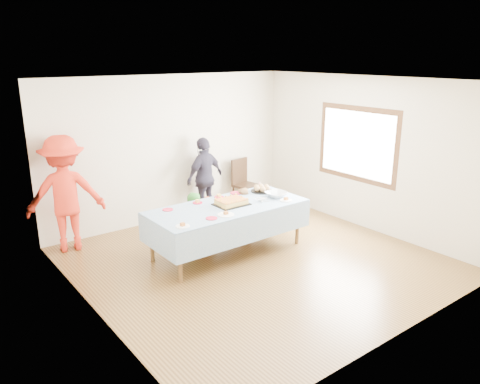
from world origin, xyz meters
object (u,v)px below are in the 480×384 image
at_px(party_table, 228,209).
at_px(birthday_cake, 231,202).
at_px(dining_chair, 243,180).
at_px(adult_left, 65,194).

distance_m(party_table, birthday_cake, 0.12).
bearing_deg(party_table, dining_chair, 46.23).
relative_size(party_table, dining_chair, 2.50).
relative_size(birthday_cake, dining_chair, 0.51).
height_order(birthday_cake, dining_chair, dining_chair).
bearing_deg(dining_chair, party_table, -142.55).
height_order(party_table, adult_left, adult_left).
bearing_deg(adult_left, dining_chair, -165.38).
distance_m(dining_chair, adult_left, 3.59).
bearing_deg(dining_chair, adult_left, 171.47).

